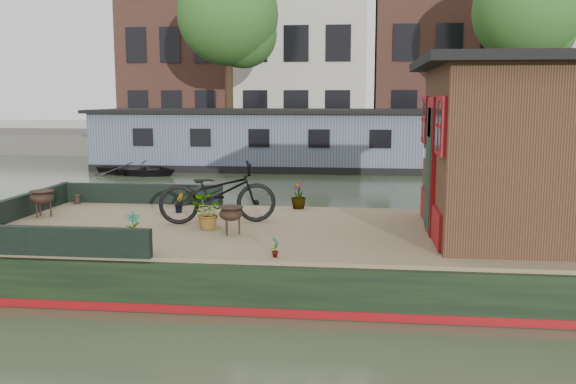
# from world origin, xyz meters

# --- Properties ---
(ground) EXTENTS (120.00, 120.00, 0.00)m
(ground) POSITION_xyz_m (0.00, 0.00, 0.00)
(ground) COLOR #313A25
(ground) RESTS_ON ground
(houseboat_hull) EXTENTS (14.01, 4.02, 0.60)m
(houseboat_hull) POSITION_xyz_m (-1.33, 0.00, 0.27)
(houseboat_hull) COLOR black
(houseboat_hull) RESTS_ON ground
(houseboat_deck) EXTENTS (11.80, 3.80, 0.05)m
(houseboat_deck) POSITION_xyz_m (0.00, 0.00, 0.62)
(houseboat_deck) COLOR #78664A
(houseboat_deck) RESTS_ON houseboat_hull
(bow_bulwark) EXTENTS (3.00, 4.00, 0.35)m
(bow_bulwark) POSITION_xyz_m (-5.07, 0.00, 0.82)
(bow_bulwark) COLOR black
(bow_bulwark) RESTS_ON houseboat_deck
(cabin) EXTENTS (4.00, 3.50, 2.42)m
(cabin) POSITION_xyz_m (2.19, 0.00, 1.88)
(cabin) COLOR black
(cabin) RESTS_ON houseboat_deck
(bicycle) EXTENTS (1.87, 1.08, 0.93)m
(bicycle) POSITION_xyz_m (-2.70, 0.30, 1.11)
(bicycle) COLOR black
(bicycle) RESTS_ON houseboat_deck
(potted_plant_a) EXTENTS (0.23, 0.21, 0.36)m
(potted_plant_a) POSITION_xyz_m (-3.61, -0.87, 0.83)
(potted_plant_a) COLOR brown
(potted_plant_a) RESTS_ON houseboat_deck
(potted_plant_b) EXTENTS (0.17, 0.20, 0.32)m
(potted_plant_b) POSITION_xyz_m (-3.54, 1.08, 0.81)
(potted_plant_b) COLOR brown
(potted_plant_b) RESTS_ON houseboat_deck
(potted_plant_c) EXTENTS (0.46, 0.41, 0.49)m
(potted_plant_c) POSITION_xyz_m (-2.76, -0.20, 0.90)
(potted_plant_c) COLOR #A3342F
(potted_plant_c) RESTS_ON houseboat_deck
(potted_plant_d) EXTENTS (0.34, 0.34, 0.47)m
(potted_plant_d) POSITION_xyz_m (-1.61, 1.70, 0.88)
(potted_plant_d) COLOR brown
(potted_plant_d) RESTS_ON houseboat_deck
(potted_plant_e) EXTENTS (0.11, 0.15, 0.26)m
(potted_plant_e) POSITION_xyz_m (-1.54, -1.70, 0.78)
(potted_plant_e) COLOR brown
(potted_plant_e) RESTS_ON houseboat_deck
(brazier_front) EXTENTS (0.47, 0.47, 0.40)m
(brazier_front) POSITION_xyz_m (-2.33, -0.51, 0.85)
(brazier_front) COLOR black
(brazier_front) RESTS_ON houseboat_deck
(brazier_rear) EXTENTS (0.46, 0.46, 0.43)m
(brazier_rear) POSITION_xyz_m (-5.60, 0.45, 0.86)
(brazier_rear) COLOR black
(brazier_rear) RESTS_ON houseboat_deck
(bollard_port) EXTENTS (0.15, 0.15, 0.17)m
(bollard_port) POSITION_xyz_m (-5.60, 1.70, 0.74)
(bollard_port) COLOR black
(bollard_port) RESTS_ON houseboat_deck
(bollard_stbd) EXTENTS (0.21, 0.21, 0.24)m
(bollard_stbd) POSITION_xyz_m (-3.17, -1.70, 0.77)
(bollard_stbd) COLOR black
(bollard_stbd) RESTS_ON houseboat_deck
(dinghy) EXTENTS (3.38, 2.84, 0.60)m
(dinghy) POSITION_xyz_m (-7.98, 11.36, 0.30)
(dinghy) COLOR black
(dinghy) RESTS_ON ground
(far_houseboat) EXTENTS (20.40, 4.40, 2.11)m
(far_houseboat) POSITION_xyz_m (0.00, 14.00, 0.97)
(far_houseboat) COLOR slate
(far_houseboat) RESTS_ON ground
(quay) EXTENTS (60.00, 6.00, 0.90)m
(quay) POSITION_xyz_m (0.00, 20.50, 0.45)
(quay) COLOR #47443F
(quay) RESTS_ON ground
(tree_left) EXTENTS (4.40, 4.40, 7.40)m
(tree_left) POSITION_xyz_m (-6.36, 19.07, 5.89)
(tree_left) COLOR #332316
(tree_left) RESTS_ON quay
(tree_right) EXTENTS (4.40, 4.40, 7.40)m
(tree_right) POSITION_xyz_m (6.14, 19.07, 5.89)
(tree_right) COLOR #332316
(tree_right) RESTS_ON quay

